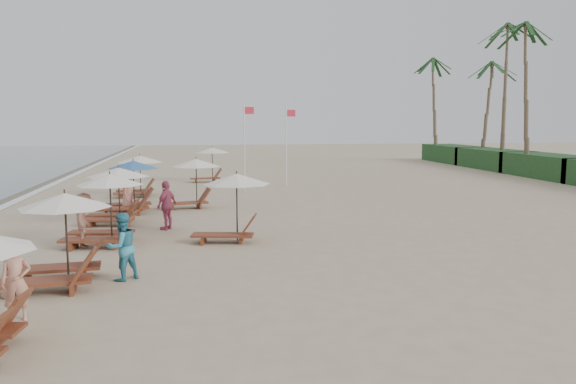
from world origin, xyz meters
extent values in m
plane|color=tan|center=(0.00, 0.00, 0.00)|extent=(160.00, 160.00, 0.00)
cube|color=#193D1C|center=(22.00, 22.00, 0.80)|extent=(3.20, 8.00, 1.60)
cube|color=#193D1C|center=(22.00, 29.50, 0.80)|extent=(3.20, 8.00, 1.60)
cube|color=#193D1C|center=(22.00, 37.00, 0.80)|extent=(3.20, 8.00, 1.60)
cylinder|color=brown|center=(21.10, 23.20, 5.30)|extent=(0.36, 0.36, 10.60)
cylinder|color=brown|center=(22.00, 28.40, 5.70)|extent=(0.36, 0.36, 11.40)
cylinder|color=brown|center=(22.90, 33.60, 4.50)|extent=(0.36, 0.36, 9.00)
cylinder|color=brown|center=(21.10, 38.80, 4.90)|extent=(0.36, 0.36, 9.80)
cylinder|color=black|center=(-5.49, -0.06, 1.09)|extent=(0.05, 0.05, 2.18)
cone|color=white|center=(-5.49, -0.06, 2.08)|extent=(2.16, 2.16, 0.35)
cylinder|color=black|center=(-5.11, 4.58, 1.10)|extent=(0.05, 0.05, 2.20)
cone|color=white|center=(-5.11, 4.58, 2.10)|extent=(2.12, 2.12, 0.35)
cylinder|color=black|center=(-5.32, 8.37, 1.05)|extent=(0.05, 0.05, 2.10)
cone|color=white|center=(-5.32, 8.37, 2.00)|extent=(2.37, 2.37, 0.35)
cylinder|color=black|center=(-5.04, 11.05, 1.09)|extent=(0.05, 0.05, 2.18)
cone|color=#35649C|center=(-5.04, 11.05, 2.08)|extent=(2.15, 2.15, 0.35)
cylinder|color=black|center=(-5.26, 16.48, 1.03)|extent=(0.05, 0.05, 2.06)
cone|color=white|center=(-5.26, 16.48, 1.96)|extent=(2.39, 2.39, 0.35)
cylinder|color=black|center=(-1.08, 4.57, 1.07)|extent=(0.05, 0.05, 2.15)
cone|color=white|center=(-1.08, 4.57, 2.05)|extent=(2.24, 2.24, 0.35)
cylinder|color=black|center=(-2.37, 12.12, 1.07)|extent=(0.05, 0.05, 2.15)
cone|color=white|center=(-2.37, 12.12, 2.05)|extent=(2.24, 2.24, 0.35)
cylinder|color=black|center=(-1.30, 23.24, 1.07)|extent=(0.05, 0.05, 2.15)
cone|color=white|center=(-1.30, 23.24, 2.05)|extent=(2.24, 2.24, 0.35)
imported|color=tan|center=(-5.97, -2.42, 0.79)|extent=(0.63, 0.48, 1.58)
imported|color=teal|center=(-4.25, 0.22, 0.85)|extent=(1.05, 1.02, 1.70)
imported|color=brown|center=(-5.87, 4.18, 0.86)|extent=(0.74, 1.17, 1.73)
imported|color=#B04666|center=(-3.46, 6.84, 0.90)|extent=(0.94, 1.12, 1.79)
imported|color=tan|center=(-5.34, 11.18, 0.86)|extent=(0.68, 0.92, 1.72)
cylinder|color=silver|center=(0.38, 18.36, 2.46)|extent=(0.08, 0.08, 4.92)
cube|color=red|center=(0.66, 18.36, 4.52)|extent=(0.55, 0.02, 0.40)
cylinder|color=silver|center=(3.02, 19.80, 2.40)|extent=(0.08, 0.08, 4.80)
cube|color=red|center=(3.30, 19.80, 4.40)|extent=(0.55, 0.02, 0.40)
camera|label=1|loc=(-2.42, -14.14, 3.96)|focal=35.61mm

